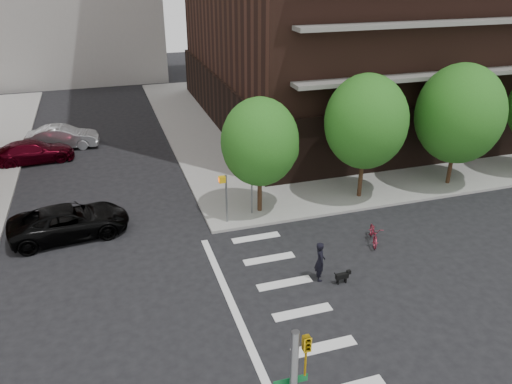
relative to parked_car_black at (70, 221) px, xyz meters
name	(u,v)px	position (x,y,z in m)	size (l,w,h in m)	color
ground	(228,328)	(5.67, -9.00, -0.79)	(120.00, 120.00, 0.00)	black
sidewalk_ne	(383,112)	(26.17, 14.50, -0.71)	(39.00, 33.00, 0.15)	gray
crosswalk	(283,316)	(7.88, -9.00, -0.78)	(3.85, 13.00, 0.01)	silver
tree_a	(260,142)	(9.67, -0.50, 3.26)	(4.00, 4.00, 5.90)	#301E11
tree_b	(366,122)	(15.67, -0.50, 3.76)	(4.50, 4.50, 6.65)	#301E11
tree_c	(460,114)	(21.67, -0.50, 3.66)	(5.00, 5.00, 6.80)	#301E11
pedestrian_signal	(232,190)	(7.99, -1.08, 1.07)	(2.18, 0.67, 2.60)	slate
parked_car_black	(70,221)	(0.00, 0.00, 0.00)	(5.66, 2.61, 1.57)	black
parked_car_maroon	(33,152)	(-2.53, 11.10, -0.04)	(5.15, 2.10, 1.50)	#3A020C
parked_car_silver	(63,137)	(-0.74, 13.47, 0.03)	(4.93, 1.72, 1.62)	silver
scooter	(374,233)	(13.97, -5.11, -0.30)	(0.65, 1.87, 0.98)	#9A273D
dog_walker	(320,261)	(10.21, -7.13, 0.12)	(0.43, 0.66, 1.80)	black
dog	(343,276)	(11.03, -7.70, -0.43)	(0.67, 0.19, 0.57)	black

